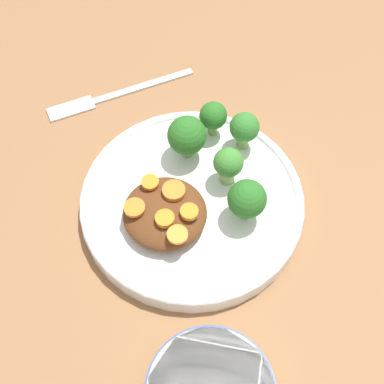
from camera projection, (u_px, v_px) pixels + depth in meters
name	position (u px, v px, depth m)	size (l,w,h in m)	color
ground_plane	(192.00, 208.00, 0.64)	(4.00, 4.00, 0.00)	#8C603D
plate	(192.00, 202.00, 0.63)	(0.26, 0.26, 0.03)	white
stew_mound	(165.00, 213.00, 0.60)	(0.09, 0.09, 0.03)	#5B3319
broccoli_floret_0	(247.00, 199.00, 0.58)	(0.04, 0.04, 0.06)	#759E51
broccoli_floret_1	(244.00, 128.00, 0.64)	(0.04, 0.04, 0.05)	#759E51
broccoli_floret_2	(187.00, 136.00, 0.63)	(0.05, 0.05, 0.06)	#759E51
broccoli_floret_3	(228.00, 164.00, 0.61)	(0.04, 0.04, 0.05)	#7FA85B
broccoli_floret_4	(213.00, 116.00, 0.65)	(0.03, 0.03, 0.05)	#759E51
carrot_slice_0	(177.00, 235.00, 0.56)	(0.02, 0.02, 0.00)	orange
carrot_slice_1	(174.00, 191.00, 0.59)	(0.03, 0.03, 0.01)	orange
carrot_slice_2	(163.00, 218.00, 0.57)	(0.02, 0.02, 0.01)	orange
carrot_slice_3	(134.00, 208.00, 0.58)	(0.02, 0.02, 0.00)	orange
carrot_slice_4	(150.00, 182.00, 0.60)	(0.02, 0.02, 0.00)	orange
carrot_slice_5	(189.00, 212.00, 0.58)	(0.02, 0.02, 0.01)	orange
fork	(107.00, 97.00, 0.73)	(0.13, 0.18, 0.01)	silver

